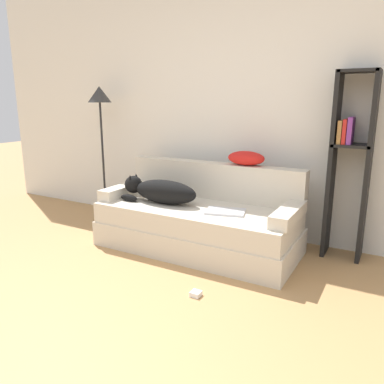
{
  "coord_description": "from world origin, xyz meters",
  "views": [
    {
      "loc": [
        1.32,
        -0.95,
        1.34
      ],
      "look_at": [
        -0.24,
        1.82,
        0.56
      ],
      "focal_mm": 35.0,
      "sensor_mm": 36.0,
      "label": 1
    }
  ],
  "objects_px": {
    "throw_pillow": "(246,158)",
    "power_adapter": "(196,294)",
    "laptop": "(226,211)",
    "couch": "(197,228)",
    "bookshelf": "(350,158)",
    "floor_lamp": "(100,112)",
    "dog": "(160,191)"
  },
  "relations": [
    {
      "from": "throw_pillow",
      "to": "power_adapter",
      "type": "distance_m",
      "value": 1.39
    },
    {
      "from": "laptop",
      "to": "power_adapter",
      "type": "bearing_deg",
      "value": -97.17
    },
    {
      "from": "laptop",
      "to": "power_adapter",
      "type": "distance_m",
      "value": 0.83
    },
    {
      "from": "couch",
      "to": "throw_pillow",
      "type": "xyz_separation_m",
      "value": [
        0.32,
        0.36,
        0.62
      ]
    },
    {
      "from": "bookshelf",
      "to": "floor_lamp",
      "type": "xyz_separation_m",
      "value": [
        -2.63,
        -0.12,
        0.35
      ]
    },
    {
      "from": "couch",
      "to": "laptop",
      "type": "height_order",
      "value": "laptop"
    },
    {
      "from": "dog",
      "to": "laptop",
      "type": "bearing_deg",
      "value": 0.65
    },
    {
      "from": "throw_pillow",
      "to": "laptop",
      "type": "bearing_deg",
      "value": -91.16
    },
    {
      "from": "couch",
      "to": "power_adapter",
      "type": "bearing_deg",
      "value": -61.97
    },
    {
      "from": "bookshelf",
      "to": "couch",
      "type": "bearing_deg",
      "value": -157.73
    },
    {
      "from": "laptop",
      "to": "bookshelf",
      "type": "xyz_separation_m",
      "value": [
        0.88,
        0.55,
        0.45
      ]
    },
    {
      "from": "bookshelf",
      "to": "power_adapter",
      "type": "xyz_separation_m",
      "value": [
        -0.78,
        -1.26,
        -0.86
      ]
    },
    {
      "from": "couch",
      "to": "throw_pillow",
      "type": "bearing_deg",
      "value": 48.43
    },
    {
      "from": "dog",
      "to": "floor_lamp",
      "type": "relative_size",
      "value": 0.52
    },
    {
      "from": "couch",
      "to": "throw_pillow",
      "type": "height_order",
      "value": "throw_pillow"
    },
    {
      "from": "floor_lamp",
      "to": "laptop",
      "type": "bearing_deg",
      "value": -13.63
    },
    {
      "from": "laptop",
      "to": "throw_pillow",
      "type": "distance_m",
      "value": 0.58
    },
    {
      "from": "dog",
      "to": "laptop",
      "type": "height_order",
      "value": "dog"
    },
    {
      "from": "power_adapter",
      "to": "floor_lamp",
      "type": "bearing_deg",
      "value": 148.44
    },
    {
      "from": "laptop",
      "to": "bookshelf",
      "type": "height_order",
      "value": "bookshelf"
    },
    {
      "from": "dog",
      "to": "power_adapter",
      "type": "relative_size",
      "value": 10.95
    },
    {
      "from": "floor_lamp",
      "to": "power_adapter",
      "type": "xyz_separation_m",
      "value": [
        1.85,
        -1.14,
        -1.2
      ]
    },
    {
      "from": "dog",
      "to": "power_adapter",
      "type": "height_order",
      "value": "dog"
    },
    {
      "from": "couch",
      "to": "dog",
      "type": "distance_m",
      "value": 0.49
    },
    {
      "from": "throw_pillow",
      "to": "power_adapter",
      "type": "height_order",
      "value": "throw_pillow"
    },
    {
      "from": "throw_pillow",
      "to": "floor_lamp",
      "type": "height_order",
      "value": "floor_lamp"
    },
    {
      "from": "dog",
      "to": "bookshelf",
      "type": "height_order",
      "value": "bookshelf"
    },
    {
      "from": "floor_lamp",
      "to": "power_adapter",
      "type": "bearing_deg",
      "value": -31.56
    },
    {
      "from": "couch",
      "to": "laptop",
      "type": "relative_size",
      "value": 4.8
    },
    {
      "from": "throw_pillow",
      "to": "power_adapter",
      "type": "bearing_deg",
      "value": -85.25
    },
    {
      "from": "dog",
      "to": "bookshelf",
      "type": "bearing_deg",
      "value": 19.78
    },
    {
      "from": "couch",
      "to": "floor_lamp",
      "type": "bearing_deg",
      "value": 165.85
    }
  ]
}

